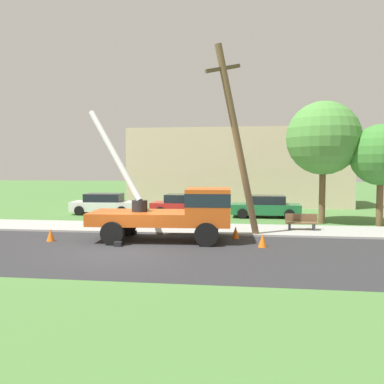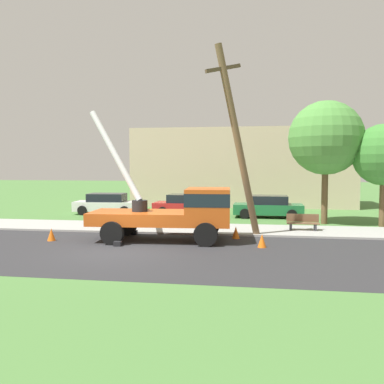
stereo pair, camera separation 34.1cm
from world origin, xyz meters
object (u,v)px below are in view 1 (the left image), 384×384
Objects in this scene: traffic_cone_ahead at (263,240)px; traffic_cone_behind at (51,235)px; parked_sedan_red at (184,205)px; parked_sedan_green at (265,206)px; roadside_tree_near at (381,155)px; leaning_utility_pole at (237,140)px; utility_truck at (179,209)px; roadside_tree_far at (323,138)px; parked_sedan_white at (104,204)px; park_bench at (301,223)px; traffic_cone_curbside at (236,232)px.

traffic_cone_ahead and traffic_cone_behind have the same top height.
parked_sedan_red is (-4.85, 10.25, 0.43)m from traffic_cone_ahead.
parked_sedan_green is at bearing -3.26° from parked_sedan_red.
roadside_tree_near is (6.62, 6.87, 3.64)m from traffic_cone_ahead.
traffic_cone_behind is at bearing -165.68° from leaning_utility_pole.
utility_truck reaches higher than traffic_cone_ahead.
leaning_utility_pole is 9.08m from roadside_tree_near.
roadside_tree_far is (3.63, 7.48, 4.62)m from traffic_cone_ahead.
park_bench is (12.58, -5.94, -0.25)m from parked_sedan_white.
roadside_tree_near is 3.20m from roadside_tree_far.
leaning_utility_pole is 15.72× the size of traffic_cone_curbside.
parked_sedan_white is 5.64m from parked_sedan_red.
park_bench is (6.94, -5.93, -0.25)m from parked_sedan_red.
roadside_tree_far is (7.27, 6.51, 3.50)m from utility_truck.
traffic_cone_curbside is 0.10× the size of roadside_tree_near.
leaning_utility_pole is 12.96m from parked_sedan_white.
park_bench is at bearing -74.34° from parked_sedan_green.
roadside_tree_near is (10.25, 5.90, 2.51)m from utility_truck.
roadside_tree_near reaches higher than park_bench.
leaning_utility_pole is at bearing 81.18° from traffic_cone_curbside.
traffic_cone_ahead is 4.80m from park_bench.
traffic_cone_ahead is at bearing -115.87° from park_bench.
parked_sedan_white is at bearing 96.77° from traffic_cone_behind.
traffic_cone_curbside is (-1.16, 1.91, 0.00)m from traffic_cone_ahead.
roadside_tree_far is (4.79, 5.57, 4.62)m from traffic_cone_curbside.
parked_sedan_white is at bearing 138.16° from traffic_cone_curbside.
parked_sedan_red is at bearing 176.74° from parked_sedan_green.
traffic_cone_behind is 0.13× the size of parked_sedan_red.
roadside_tree_near reaches higher than traffic_cone_curbside.
leaning_utility_pole is at bearing -148.65° from roadside_tree_near.
roadside_tree_far is at bearing 41.86° from utility_truck.
parked_sedan_white is 14.99m from roadside_tree_far.
roadside_tree_far is at bearing 49.28° from traffic_cone_curbside.
park_bench is at bearing 36.45° from traffic_cone_curbside.
traffic_cone_ahead is at bearing -62.51° from leaning_utility_pole.
utility_truck is 9.39m from parked_sedan_red.
parked_sedan_white and parked_sedan_red have the same top height.
parked_sedan_white is 1.02× the size of parked_sedan_green.
utility_truck is 10.37m from roadside_tree_far.
park_bench is at bearing 20.46° from traffic_cone_behind.
parked_sedan_red is (-3.69, 8.34, 0.43)m from traffic_cone_curbside.
roadside_tree_near reaches higher than traffic_cone_behind.
park_bench is at bearing 30.30° from utility_truck.
traffic_cone_curbside is 9.13m from parked_sedan_red.
leaning_utility_pole is 4.25m from traffic_cone_curbside.
park_bench is at bearing -25.29° from parked_sedan_white.
parked_sedan_green is at bearing 141.68° from roadside_tree_far.
leaning_utility_pole is 4.89m from traffic_cone_ahead.
traffic_cone_curbside is 8.22m from parked_sedan_green.
utility_truck is 12.32× the size of traffic_cone_curbside.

